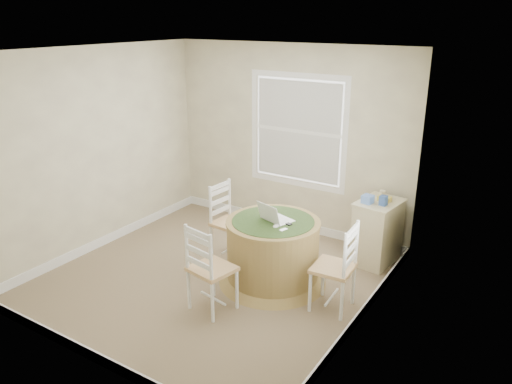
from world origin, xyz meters
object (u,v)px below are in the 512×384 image
Objects in this scene: chair_near at (212,268)px; chair_right at (333,267)px; chair_left at (231,223)px; corner_chest at (377,232)px; laptop at (275,218)px; round_table at (273,249)px.

chair_right is (1.05, 0.69, 0.00)m from chair_near.
chair_near and chair_right have the same top height.
corner_chest is (1.60, 0.85, -0.07)m from chair_left.
corner_chest is (0.83, 1.09, -0.39)m from laptop.
round_table is 1.39m from corner_chest.
chair_right is at bearing 5.83° from round_table.
laptop is (0.01, 0.03, 0.38)m from round_table.
chair_right reaches higher than round_table.
chair_left is at bearing 1.55° from laptop.
chair_left and chair_right have the same top height.
laptop is 0.50× the size of corner_chest.
chair_right is at bearing -136.05° from chair_near.
laptop reaches higher than round_table.
corner_chest is at bearing -57.41° from chair_left.
laptop is (0.78, -0.23, 0.32)m from chair_left.
chair_near is at bearing -149.82° from chair_left.
laptop is at bearing -102.10° from chair_left.
chair_left is 1.00× the size of chair_near.
chair_near reaches higher than corner_chest.
chair_right reaches higher than corner_chest.
chair_right is (0.81, -0.14, 0.06)m from round_table.
round_table is at bearing 78.10° from laptop.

